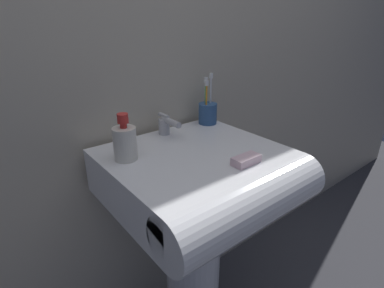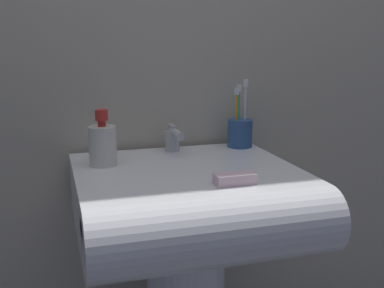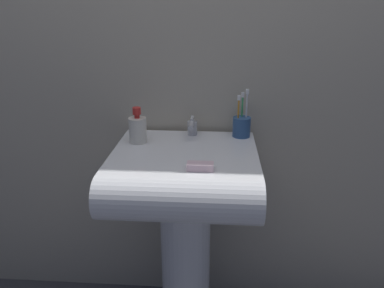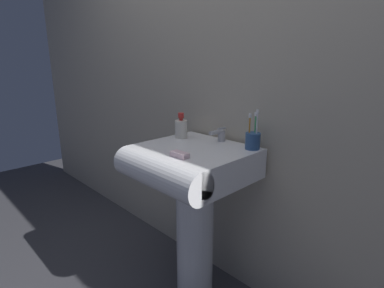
# 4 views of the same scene
# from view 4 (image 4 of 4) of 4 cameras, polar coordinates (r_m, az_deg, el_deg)

# --- Properties ---
(wall_back) EXTENTS (5.00, 0.05, 2.40)m
(wall_back) POSITION_cam_4_polar(r_m,az_deg,el_deg) (1.65, 7.63, 12.59)
(wall_back) COLOR #B7AD99
(wall_back) RESTS_ON ground
(sink_pedestal) EXTENTS (0.20, 0.20, 0.71)m
(sink_pedestal) POSITION_cam_4_polar(r_m,az_deg,el_deg) (1.71, 0.55, -17.19)
(sink_pedestal) COLOR white
(sink_pedestal) RESTS_ON ground
(sink_basin) EXTENTS (0.54, 0.54, 0.15)m
(sink_basin) POSITION_cam_4_polar(r_m,az_deg,el_deg) (1.48, -0.96, -3.83)
(sink_basin) COLOR white
(sink_basin) RESTS_ON sink_pedestal
(faucet) EXTENTS (0.04, 0.12, 0.07)m
(faucet) POSITION_cam_4_polar(r_m,az_deg,el_deg) (1.60, 5.34, 1.83)
(faucet) COLOR #B7B7BC
(faucet) RESTS_ON sink_basin
(toothbrush_cup) EXTENTS (0.07, 0.07, 0.20)m
(toothbrush_cup) POSITION_cam_4_polar(r_m,az_deg,el_deg) (1.49, 11.50, 0.72)
(toothbrush_cup) COLOR #2D5184
(toothbrush_cup) RESTS_ON sink_basin
(soap_bottle) EXTENTS (0.07, 0.07, 0.14)m
(soap_bottle) POSITION_cam_4_polar(r_m,az_deg,el_deg) (1.67, -2.09, 3.01)
(soap_bottle) COLOR silver
(soap_bottle) RESTS_ON sink_basin
(bar_soap) EXTENTS (0.09, 0.04, 0.02)m
(bar_soap) POSITION_cam_4_polar(r_m,az_deg,el_deg) (1.34, -2.36, -2.04)
(bar_soap) COLOR silver
(bar_soap) RESTS_ON sink_basin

